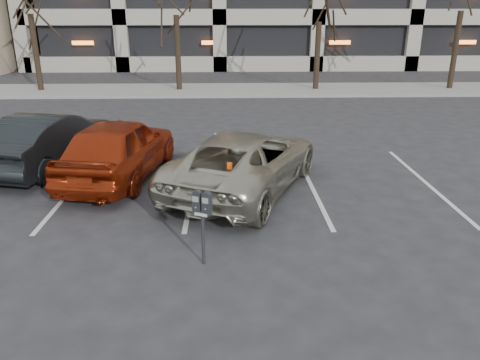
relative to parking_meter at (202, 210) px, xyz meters
name	(u,v)px	position (x,y,z in m)	size (l,w,h in m)	color
ground	(258,226)	(0.99, 1.38, -0.96)	(140.00, 140.00, 0.00)	#28282B
sidewalk	(238,90)	(0.99, 17.38, -0.90)	(80.00, 4.00, 0.12)	gray
stall_lines	(193,185)	(-0.41, 3.68, -0.95)	(16.90, 5.20, 0.00)	silver
parking_meter	(202,210)	(0.00, 0.00, 0.00)	(0.34, 0.24, 1.25)	black
suv_silver	(245,161)	(0.80, 3.38, -0.27)	(4.14, 5.46, 1.38)	#B6B39B
car_red	(119,148)	(-2.24, 4.29, -0.20)	(1.79, 4.46, 1.52)	#9B290E
car_dark	(49,140)	(-4.26, 5.21, -0.24)	(1.53, 4.38, 1.44)	black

